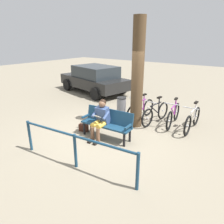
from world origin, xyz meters
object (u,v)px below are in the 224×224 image
handbag (84,128)px  bicycle_black (173,115)px  tree_trunk (138,75)px  litter_bin (121,108)px  person_reading (101,118)px  bicycle_purple (141,110)px  parked_car (94,78)px  bicycle_green (192,120)px  bicycle_orange (156,113)px  bench (108,122)px

handbag → bicycle_black: size_ratio=0.18×
tree_trunk → litter_bin: bearing=-14.5°
handbag → litter_bin: bearing=-104.3°
litter_bin → bicycle_black: bicycle_black is taller
person_reading → litter_bin: bearing=-81.6°
handbag → bicycle_purple: size_ratio=0.18×
tree_trunk → parked_car: (4.23, -2.70, -0.99)m
bicycle_green → litter_bin: bearing=-76.8°
bicycle_green → bicycle_orange: size_ratio=1.00×
handbag → bicycle_green: size_ratio=0.18×
bicycle_black → person_reading: bearing=-38.4°
bench → parked_car: 5.62m
parked_car → person_reading: bearing=145.3°
parked_car → bicycle_green: bearing=174.3°
person_reading → bicycle_orange: size_ratio=0.72×
litter_bin → bicycle_black: size_ratio=0.51×
bicycle_green → bench: bearing=-43.9°
bicycle_green → parked_car: size_ratio=0.37×
bench → tree_trunk: size_ratio=0.46×
bicycle_black → bicycle_purple: bearing=-88.7°
bicycle_black → litter_bin: bearing=-77.0°
litter_bin → parked_car: parked_car is taller
bicycle_purple → parked_car: bearing=-110.1°
bench → bicycle_black: 2.44m
bench → person_reading: bearing=52.1°
person_reading → bicycle_purple: person_reading is taller
bicycle_orange → bicycle_purple: 0.61m
bicycle_green → bicycle_purple: bearing=-86.5°
bicycle_purple → parked_car: parked_car is taller
bicycle_orange → bicycle_purple: (0.61, -0.02, 0.00)m
tree_trunk → bicycle_purple: 1.55m
bench → bicycle_green: (-1.94, -2.04, -0.15)m
bench → litter_bin: size_ratio=1.92×
bench → bicycle_purple: size_ratio=0.97×
person_reading → parked_car: size_ratio=0.27×
person_reading → bicycle_black: (-1.39, -2.25, -0.31)m
bench → parked_car: bearing=-48.9°
tree_trunk → bicycle_orange: bearing=-125.4°
tree_trunk → litter_bin: tree_trunk is taller
litter_bin → bicycle_black: (-1.75, -0.62, -0.07)m
person_reading → bicycle_green: size_ratio=0.71×
tree_trunk → bicycle_green: tree_trunk is taller
bench → handbag: (0.88, 0.14, -0.39)m
bicycle_green → parked_car: 6.22m
bicycle_orange → bicycle_purple: size_ratio=1.00×
person_reading → bicycle_green: (-2.05, -2.21, -0.31)m
bench → litter_bin: bearing=-75.9°
handbag → bicycle_green: bicycle_green is taller
handbag → bicycle_purple: (-0.97, -2.06, 0.24)m
bicycle_orange → parked_car: bearing=-106.8°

